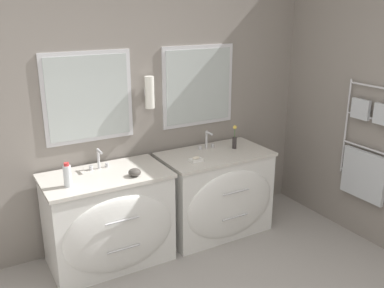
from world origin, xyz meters
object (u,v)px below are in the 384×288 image
(vanity_left, at_px, (110,220))
(flower_vase, at_px, (235,139))
(vanity_right, at_px, (217,193))
(amenity_bowl, at_px, (135,172))
(toiletry_bottle, at_px, (67,176))

(vanity_left, distance_m, flower_vase, 1.39)
(vanity_left, xyz_separation_m, vanity_right, (1.07, 0.00, 0.00))
(vanity_left, height_order, vanity_right, same)
(vanity_left, height_order, amenity_bowl, amenity_bowl)
(toiletry_bottle, bearing_deg, vanity_right, 2.43)
(vanity_right, xyz_separation_m, toiletry_bottle, (-1.39, -0.06, 0.49))
(vanity_left, xyz_separation_m, flower_vase, (1.30, 0.06, 0.49))
(vanity_left, bearing_deg, toiletry_bottle, -169.67)
(vanity_left, relative_size, amenity_bowl, 9.90)
(toiletry_bottle, height_order, amenity_bowl, toiletry_bottle)
(toiletry_bottle, xyz_separation_m, flower_vase, (1.63, 0.12, 0.00))
(amenity_bowl, relative_size, flower_vase, 0.45)
(toiletry_bottle, distance_m, flower_vase, 1.63)
(vanity_right, xyz_separation_m, flower_vase, (0.23, 0.06, 0.49))
(vanity_right, relative_size, flower_vase, 4.45)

